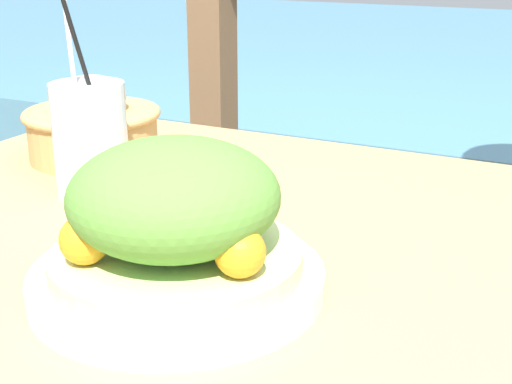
# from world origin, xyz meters

# --- Properties ---
(patio_table) EXTENTS (1.09, 0.81, 0.76)m
(patio_table) POSITION_xyz_m (0.00, 0.00, 0.65)
(patio_table) COLOR tan
(patio_table) RESTS_ON ground_plane
(railing_fence) EXTENTS (2.80, 0.08, 1.09)m
(railing_fence) POSITION_xyz_m (0.00, 0.66, 0.78)
(railing_fence) COLOR brown
(railing_fence) RESTS_ON ground_plane
(salad_plate) EXTENTS (0.25, 0.25, 0.13)m
(salad_plate) POSITION_xyz_m (-0.06, -0.09, 0.81)
(salad_plate) COLOR silver
(salad_plate) RESTS_ON patio_table
(drink_glass) EXTENTS (0.08, 0.08, 0.25)m
(drink_glass) POSITION_xyz_m (-0.28, 0.07, 0.82)
(drink_glass) COLOR silver
(drink_glass) RESTS_ON patio_table
(bread_basket) EXTENTS (0.18, 0.18, 0.11)m
(bread_basket) POSITION_xyz_m (-0.37, 0.19, 0.80)
(bread_basket) COLOR tan
(bread_basket) RESTS_ON patio_table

